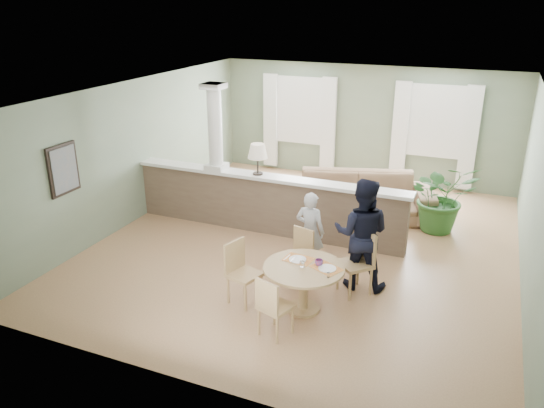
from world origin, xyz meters
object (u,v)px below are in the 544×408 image
at_px(chair_far_boy, 299,253).
at_px(man_person, 361,234).
at_px(chair_near, 272,305).
at_px(chair_far_man, 360,259).
at_px(chair_side, 241,269).
at_px(sofa, 357,196).
at_px(dining_table, 304,275).
at_px(child_person, 310,231).
at_px(houseplant, 442,197).

bearing_deg(chair_far_boy, man_person, 28.46).
bearing_deg(chair_near, chair_far_man, -97.64).
bearing_deg(chair_side, man_person, -35.92).
height_order(sofa, dining_table, sofa).
bearing_deg(man_person, chair_far_boy, 6.56).
bearing_deg(chair_near, dining_table, -84.08).
distance_m(chair_far_boy, child_person, 0.47).
distance_m(sofa, chair_far_boy, 2.91).
distance_m(houseplant, chair_side, 4.39).
distance_m(chair_far_man, chair_near, 1.72).
bearing_deg(houseplant, chair_far_man, -107.01).
bearing_deg(chair_far_man, chair_far_boy, -134.27).
xyz_separation_m(dining_table, chair_near, (-0.16, -0.75, -0.07)).
bearing_deg(man_person, houseplant, -114.65).
distance_m(sofa, chair_far_man, 2.98).
distance_m(dining_table, chair_near, 0.77).
bearing_deg(chair_side, chair_far_boy, -15.17).
relative_size(chair_side, man_person, 0.53).
bearing_deg(chair_far_man, chair_near, -71.80).
bearing_deg(chair_far_man, dining_table, -82.39).
relative_size(sofa, chair_far_boy, 3.47).
relative_size(chair_far_man, chair_side, 1.05).
relative_size(dining_table, chair_far_man, 1.17).
relative_size(houseplant, dining_table, 1.20).
xyz_separation_m(sofa, houseplant, (1.61, -0.08, 0.25)).
xyz_separation_m(chair_far_boy, man_person, (0.89, 0.20, 0.39)).
distance_m(chair_far_boy, man_person, 1.00).
xyz_separation_m(sofa, man_person, (0.72, -2.71, 0.43)).
xyz_separation_m(chair_near, chair_side, (-0.75, 0.63, 0.04)).
relative_size(chair_near, child_person, 0.64).
bearing_deg(chair_far_boy, chair_side, -106.80).
distance_m(houseplant, chair_far_man, 2.92).
height_order(dining_table, chair_far_boy, chair_far_boy).
bearing_deg(chair_side, houseplant, -14.81).
bearing_deg(houseplant, chair_side, -122.42).
height_order(sofa, chair_far_man, chair_far_man).
bearing_deg(child_person, chair_far_boy, 90.76).
height_order(sofa, chair_near, sofa).
relative_size(houseplant, chair_far_boy, 1.60).
xyz_separation_m(chair_side, child_person, (0.59, 1.31, 0.15)).
bearing_deg(sofa, chair_side, -118.18).
height_order(dining_table, child_person, child_person).
distance_m(chair_near, man_person, 1.90).
distance_m(dining_table, child_person, 1.24).
bearing_deg(chair_far_boy, chair_far_man, 17.76).
height_order(chair_side, child_person, child_person).
height_order(sofa, chair_side, chair_side).
height_order(chair_far_boy, chair_far_man, chair_far_man).
bearing_deg(child_person, chair_near, 98.16).
xyz_separation_m(sofa, chair_far_boy, (-0.17, -2.90, 0.04)).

